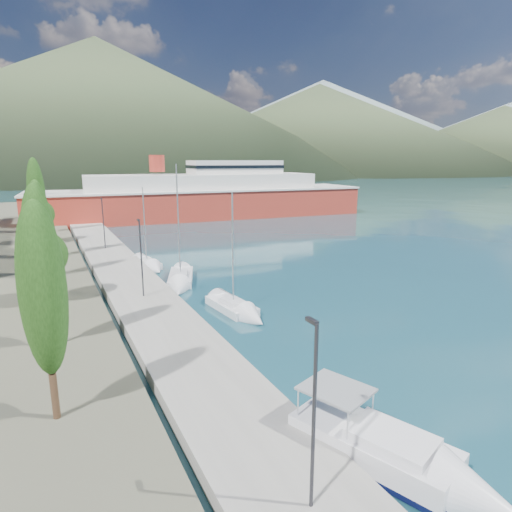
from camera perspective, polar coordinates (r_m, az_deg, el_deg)
ground at (r=138.22m, az=-20.39°, el=7.20°), size 1400.00×1400.00×0.00m
quay at (r=44.72m, az=-17.50°, el=-2.01°), size 5.00×88.00×0.80m
hills_far at (r=657.37m, az=-13.78°, el=18.09°), size 1480.00×900.00×180.00m
hills_near at (r=407.38m, az=-11.01°, el=17.78°), size 1010.00×520.00×115.00m
tree_row at (r=49.58m, az=-27.01°, el=5.05°), size 3.72×63.83×10.90m
lamp_posts at (r=33.41m, az=-14.78°, el=-0.19°), size 0.15×45.07×6.06m
motor_cruiser at (r=17.94m, az=19.77°, el=-25.00°), size 5.35×8.85×3.15m
sailboat_near at (r=31.86m, az=-1.80°, el=-7.54°), size 2.78×7.00×9.79m
sailboat_mid at (r=39.62m, az=-10.13°, el=-3.63°), size 4.80×8.44×11.79m
sailboat_far at (r=46.40m, az=-13.83°, el=-1.43°), size 2.80×6.58×9.37m
ferry at (r=87.05m, az=-6.82°, el=7.73°), size 65.75×18.73×12.89m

